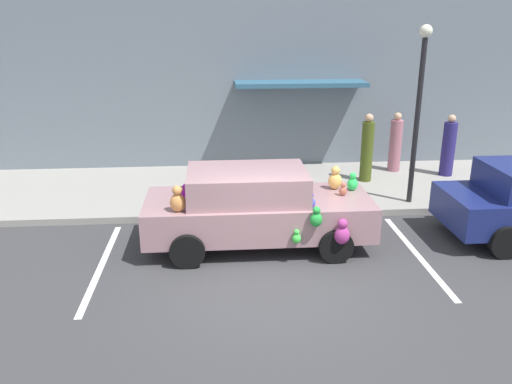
{
  "coord_description": "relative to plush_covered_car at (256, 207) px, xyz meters",
  "views": [
    {
      "loc": [
        -0.91,
        -7.78,
        4.35
      ],
      "look_at": [
        -0.12,
        2.29,
        0.9
      ],
      "focal_mm": 36.56,
      "sensor_mm": 36.0,
      "label": 1
    }
  ],
  "objects": [
    {
      "name": "street_lamp_post",
      "position": [
        3.78,
        1.82,
        1.8
      ],
      "size": [
        0.28,
        0.28,
        4.0
      ],
      "color": "black",
      "rests_on": "sidewalk"
    },
    {
      "name": "pedestrian_near_shopfront",
      "position": [
        3.19,
        3.52,
        0.2
      ],
      "size": [
        0.32,
        0.32,
        1.79
      ],
      "color": "#45521A",
      "rests_on": "sidewalk"
    },
    {
      "name": "parking_stripe_rear",
      "position": [
        -2.89,
        -0.68,
        -0.79
      ],
      "size": [
        0.12,
        3.6,
        0.01
      ],
      "primitive_type": "cube",
      "color": "silver",
      "rests_on": "ground"
    },
    {
      "name": "pedestrian_walking_past",
      "position": [
        5.55,
        3.85,
        0.13
      ],
      "size": [
        0.36,
        0.36,
        1.67
      ],
      "color": "navy",
      "rests_on": "sidewalk"
    },
    {
      "name": "parking_stripe_front",
      "position": [
        3.03,
        -0.68,
        -0.79
      ],
      "size": [
        0.12,
        3.6,
        0.01
      ],
      "primitive_type": "cube",
      "color": "silver",
      "rests_on": "ground"
    },
    {
      "name": "storefront_building",
      "position": [
        0.18,
        5.46,
        2.4
      ],
      "size": [
        24.0,
        1.25,
        6.4
      ],
      "color": "slate",
      "rests_on": "ground"
    },
    {
      "name": "ground_plane",
      "position": [
        0.16,
        -1.68,
        -0.79
      ],
      "size": [
        60.0,
        60.0,
        0.0
      ],
      "primitive_type": "plane",
      "color": "#38383A"
    },
    {
      "name": "sidewalk",
      "position": [
        0.16,
        3.32,
        -0.72
      ],
      "size": [
        24.0,
        4.0,
        0.15
      ],
      "primitive_type": "cube",
      "color": "gray",
      "rests_on": "ground"
    },
    {
      "name": "plush_covered_car",
      "position": [
        0.0,
        0.0,
        0.0
      ],
      "size": [
        4.37,
        2.08,
        1.54
      ],
      "color": "gray",
      "rests_on": "ground"
    },
    {
      "name": "pedestrian_by_lamp",
      "position": [
        4.25,
        4.38,
        0.12
      ],
      "size": [
        0.34,
        0.34,
        1.65
      ],
      "color": "#A66373",
      "rests_on": "sidewalk"
    },
    {
      "name": "teddy_bear_on_sidewalk",
      "position": [
        -0.19,
        2.25,
        -0.38
      ],
      "size": [
        0.3,
        0.25,
        0.57
      ],
      "color": "brown",
      "rests_on": "sidewalk"
    }
  ]
}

